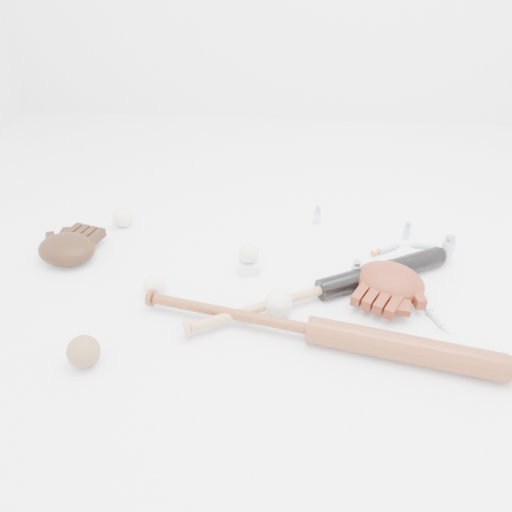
# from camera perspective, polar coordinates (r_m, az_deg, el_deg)

# --- Properties ---
(bat_dark) EXTENTS (0.82, 0.50, 0.07)m
(bat_dark) POSITION_cam_1_polar(r_m,az_deg,el_deg) (1.49, 7.64, -3.81)
(bat_dark) COLOR black
(bat_dark) RESTS_ON ground
(bat_wood) EXTENTS (1.01, 0.26, 0.07)m
(bat_wood) POSITION_cam_1_polar(r_m,az_deg,el_deg) (1.35, 6.39, -8.37)
(bat_wood) COLOR brown
(bat_wood) RESTS_ON ground
(glove_dark) EXTENTS (0.28, 0.28, 0.08)m
(glove_dark) POSITION_cam_1_polar(r_m,az_deg,el_deg) (1.75, -20.81, 0.78)
(glove_dark) COLOR black
(glove_dark) RESTS_ON ground
(glove_tan) EXTENTS (0.33, 0.33, 0.09)m
(glove_tan) POSITION_cam_1_polar(r_m,az_deg,el_deg) (1.54, 15.04, -2.81)
(glove_tan) COLOR maroon
(glove_tan) RESTS_ON ground
(trading_card) EXTENTS (0.07, 0.10, 0.01)m
(trading_card) POSITION_cam_1_polar(r_m,az_deg,el_deg) (1.90, -20.24, 2.36)
(trading_card) COLOR #B88E21
(trading_card) RESTS_ON ground
(pedestal) EXTENTS (0.08, 0.08, 0.04)m
(pedestal) POSITION_cam_1_polar(r_m,az_deg,el_deg) (1.60, -0.81, -1.17)
(pedestal) COLOR white
(pedestal) RESTS_ON ground
(baseball_on_pedestal) EXTENTS (0.06, 0.06, 0.06)m
(baseball_on_pedestal) POSITION_cam_1_polar(r_m,az_deg,el_deg) (1.57, -0.82, 0.32)
(baseball_on_pedestal) COLOR white
(baseball_on_pedestal) RESTS_ON pedestal
(baseball_left) EXTENTS (0.07, 0.07, 0.07)m
(baseball_left) POSITION_cam_1_polar(r_m,az_deg,el_deg) (1.52, -11.51, -3.33)
(baseball_left) COLOR white
(baseball_left) RESTS_ON ground
(baseball_upper) EXTENTS (0.07, 0.07, 0.07)m
(baseball_upper) POSITION_cam_1_polar(r_m,az_deg,el_deg) (1.89, -14.97, 4.32)
(baseball_upper) COLOR white
(baseball_upper) RESTS_ON ground
(baseball_mid) EXTENTS (0.08, 0.08, 0.08)m
(baseball_mid) POSITION_cam_1_polar(r_m,az_deg,el_deg) (1.42, 2.57, -5.41)
(baseball_mid) COLOR white
(baseball_mid) RESTS_ON ground
(baseball_aged) EXTENTS (0.08, 0.08, 0.08)m
(baseball_aged) POSITION_cam_1_polar(r_m,az_deg,el_deg) (1.35, -19.10, -10.25)
(baseball_aged) COLOR brown
(baseball_aged) RESTS_ON ground
(syringe_1) EXTENTS (0.14, 0.07, 0.02)m
(syringe_1) POSITION_cam_1_polar(r_m,az_deg,el_deg) (1.39, 7.43, -8.48)
(syringe_1) COLOR #ADBCC6
(syringe_1) RESTS_ON ground
(syringe_2) EXTENTS (0.14, 0.11, 0.02)m
(syringe_2) POSITION_cam_1_polar(r_m,az_deg,el_deg) (1.75, 14.81, 0.79)
(syringe_2) COLOR #ADBCC6
(syringe_2) RESTS_ON ground
(syringe_3) EXTENTS (0.08, 0.14, 0.02)m
(syringe_3) POSITION_cam_1_polar(r_m,az_deg,el_deg) (1.51, 19.85, -6.79)
(syringe_3) COLOR #ADBCC6
(syringe_3) RESTS_ON ground
(syringe_4) EXTENTS (0.17, 0.04, 0.02)m
(syringe_4) POSITION_cam_1_polar(r_m,az_deg,el_deg) (1.81, 18.75, 1.12)
(syringe_4) COLOR #ADBCC6
(syringe_4) RESTS_ON ground
(vial_0) EXTENTS (0.02, 0.02, 0.06)m
(vial_0) POSITION_cam_1_polar(r_m,az_deg,el_deg) (1.83, 16.84, 2.78)
(vial_0) COLOR silver
(vial_0) RESTS_ON ground
(vial_1) EXTENTS (0.03, 0.03, 0.06)m
(vial_1) POSITION_cam_1_polar(r_m,az_deg,el_deg) (1.86, 7.04, 4.69)
(vial_1) COLOR silver
(vial_1) RESTS_ON ground
(vial_2) EXTENTS (0.03, 0.03, 0.08)m
(vial_2) POSITION_cam_1_polar(r_m,az_deg,el_deg) (1.57, 11.31, -1.80)
(vial_2) COLOR silver
(vial_2) RESTS_ON ground
(vial_3) EXTENTS (0.04, 0.04, 0.10)m
(vial_3) POSITION_cam_1_polar(r_m,az_deg,el_deg) (1.74, 21.06, 0.70)
(vial_3) COLOR silver
(vial_3) RESTS_ON ground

